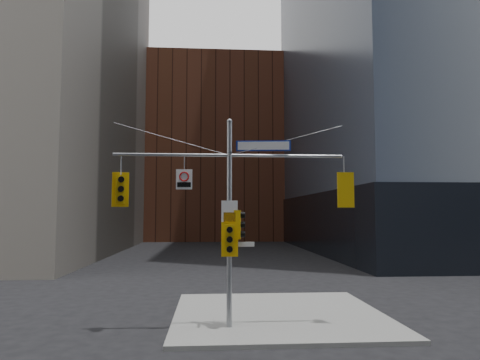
{
  "coord_description": "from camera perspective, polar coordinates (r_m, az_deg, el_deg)",
  "views": [
    {
      "loc": [
        -0.65,
        -12.78,
        3.97
      ],
      "look_at": [
        0.37,
        2.0,
        5.14
      ],
      "focal_mm": 32.0,
      "sensor_mm": 36.0,
      "label": 1
    }
  ],
  "objects": [
    {
      "name": "regulatory_sign_arm",
      "position": [
        14.83,
        -7.46,
        0.18
      ],
      "size": [
        0.56,
        0.06,
        0.7
      ],
      "rotation": [
        0.0,
        0.0,
        -0.01
      ],
      "color": "silver",
      "rests_on": "ground"
    },
    {
      "name": "podium_ne",
      "position": [
        53.17,
        28.78,
        -5.0
      ],
      "size": [
        36.4,
        36.4,
        6.0
      ],
      "primitive_type": "cube",
      "color": "black",
      "rests_on": "ground"
    },
    {
      "name": "street_sign_blade",
      "position": [
        15.08,
        3.13,
        4.58
      ],
      "size": [
        1.91,
        0.25,
        0.37
      ],
      "rotation": [
        0.0,
        0.0,
        -0.11
      ],
      "color": "#102899",
      "rests_on": "ground"
    },
    {
      "name": "street_blade_ns",
      "position": [
        15.28,
        -1.51,
        -8.54
      ],
      "size": [
        0.11,
        0.72,
        0.14
      ],
      "rotation": [
        0.0,
        0.0,
        0.11
      ],
      "color": "#145926",
      "rests_on": "ground"
    },
    {
      "name": "sidewalk_corner",
      "position": [
        17.43,
        5.14,
        -17.41
      ],
      "size": [
        8.0,
        8.0,
        0.15
      ],
      "primitive_type": "cube",
      "color": "gray",
      "rests_on": "ground"
    },
    {
      "name": "traffic_light_west_arm",
      "position": [
        15.12,
        -15.63,
        -1.2
      ],
      "size": [
        0.56,
        0.52,
        1.2
      ],
      "rotation": [
        0.0,
        0.0,
        0.25
      ],
      "color": "#DBA80B",
      "rests_on": "ground"
    },
    {
      "name": "regulatory_sign_pole",
      "position": [
        14.67,
        -1.41,
        -4.26
      ],
      "size": [
        0.56,
        0.07,
        0.73
      ],
      "rotation": [
        0.0,
        0.0,
        -0.06
      ],
      "color": "silver",
      "rests_on": "ground"
    },
    {
      "name": "traffic_light_pole_side",
      "position": [
        14.81,
        -0.18,
        -5.97
      ],
      "size": [
        0.41,
        0.35,
        0.99
      ],
      "rotation": [
        0.0,
        0.0,
        1.44
      ],
      "color": "#DBA80B",
      "rests_on": "ground"
    },
    {
      "name": "brick_midrise",
      "position": [
        71.49,
        -3.39,
        3.56
      ],
      "size": [
        26.0,
        20.0,
        28.0
      ],
      "primitive_type": "cube",
      "color": "brown",
      "rests_on": "ground"
    },
    {
      "name": "signal_assembly",
      "position": [
        14.79,
        -1.42,
        -2.78
      ],
      "size": [
        8.0,
        0.8,
        7.3
      ],
      "color": "gray",
      "rests_on": "ground"
    },
    {
      "name": "street_blade_ew",
      "position": [
        14.85,
        0.32,
        -8.57
      ],
      "size": [
        0.83,
        0.09,
        0.17
      ],
      "rotation": [
        0.0,
        0.0,
        0.06
      ],
      "color": "silver",
      "rests_on": "ground"
    },
    {
      "name": "ground",
      "position": [
        13.39,
        -1.06,
        -21.75
      ],
      "size": [
        160.0,
        160.0,
        0.0
      ],
      "primitive_type": "plane",
      "color": "black",
      "rests_on": "ground"
    },
    {
      "name": "traffic_light_pole_front",
      "position": [
        14.54,
        -1.39,
        -7.89
      ],
      "size": [
        0.57,
        0.46,
        1.2
      ],
      "rotation": [
        0.0,
        0.0,
        -0.05
      ],
      "color": "#DBA80B",
      "rests_on": "ground"
    },
    {
      "name": "traffic_light_east_arm",
      "position": [
        15.53,
        13.75,
        -1.32
      ],
      "size": [
        0.59,
        0.48,
        1.24
      ],
      "rotation": [
        0.0,
        0.0,
        3.09
      ],
      "color": "#DBA80B",
      "rests_on": "ground"
    }
  ]
}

